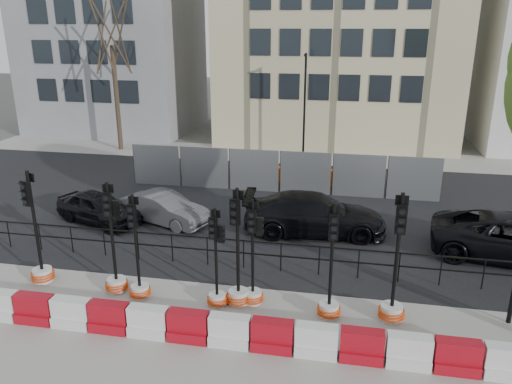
% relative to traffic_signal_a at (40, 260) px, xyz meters
% --- Properties ---
extents(ground, '(120.00, 120.00, 0.00)m').
position_rel_traffic_signal_a_xyz_m(ground, '(5.84, 0.80, -0.73)').
color(ground, '#51514C').
rests_on(ground, ground).
extents(sidewalk_near, '(40.00, 6.00, 0.02)m').
position_rel_traffic_signal_a_xyz_m(sidewalk_near, '(5.84, -2.20, -0.72)').
color(sidewalk_near, gray).
rests_on(sidewalk_near, ground).
extents(road, '(40.00, 14.00, 0.03)m').
position_rel_traffic_signal_a_xyz_m(road, '(5.84, 7.80, -0.71)').
color(road, black).
rests_on(road, ground).
extents(sidewalk_far, '(40.00, 4.00, 0.02)m').
position_rel_traffic_signal_a_xyz_m(sidewalk_far, '(5.84, 16.80, -0.72)').
color(sidewalk_far, gray).
rests_on(sidewalk_far, ground).
extents(building_grey, '(11.00, 9.06, 14.00)m').
position_rel_traffic_signal_a_xyz_m(building_grey, '(-8.16, 22.79, 6.27)').
color(building_grey, gray).
rests_on(building_grey, ground).
extents(kerb_railing, '(18.00, 0.04, 1.00)m').
position_rel_traffic_signal_a_xyz_m(kerb_railing, '(5.84, 2.00, -0.04)').
color(kerb_railing, black).
rests_on(kerb_railing, ground).
extents(heras_fencing, '(14.33, 1.72, 2.00)m').
position_rel_traffic_signal_a_xyz_m(heras_fencing, '(6.41, 10.67, -0.07)').
color(heras_fencing, '#94979C').
rests_on(heras_fencing, ground).
extents(lamp_post_far, '(0.12, 0.56, 6.00)m').
position_rel_traffic_signal_a_xyz_m(lamp_post_far, '(6.34, 15.79, 2.49)').
color(lamp_post_far, black).
rests_on(lamp_post_far, ground).
extents(tree_bare_far, '(2.00, 2.00, 9.00)m').
position_rel_traffic_signal_a_xyz_m(tree_bare_far, '(-5.16, 16.30, 5.92)').
color(tree_bare_far, '#473828').
rests_on(tree_bare_far, ground).
extents(barrier_row, '(14.65, 0.50, 0.80)m').
position_rel_traffic_signal_a_xyz_m(barrier_row, '(5.84, -2.00, -0.36)').
color(barrier_row, '#B20E22').
rests_on(barrier_row, ground).
extents(traffic_signal_a, '(0.70, 0.70, 3.53)m').
position_rel_traffic_signal_a_xyz_m(traffic_signal_a, '(0.00, 0.00, 0.00)').
color(traffic_signal_a, silver).
rests_on(traffic_signal_a, ground).
extents(traffic_signal_b, '(0.66, 0.66, 3.37)m').
position_rel_traffic_signal_a_xyz_m(traffic_signal_b, '(2.50, -0.11, 0.07)').
color(traffic_signal_b, silver).
rests_on(traffic_signal_b, ground).
extents(traffic_signal_c, '(0.62, 0.62, 3.13)m').
position_rel_traffic_signal_a_xyz_m(traffic_signal_c, '(3.30, -0.31, -0.08)').
color(traffic_signal_c, silver).
rests_on(traffic_signal_c, ground).
extents(traffic_signal_d, '(0.57, 0.57, 2.91)m').
position_rel_traffic_signal_a_xyz_m(traffic_signal_d, '(5.59, -0.31, -0.04)').
color(traffic_signal_d, silver).
rests_on(traffic_signal_d, ground).
extents(traffic_signal_e, '(0.68, 0.68, 3.43)m').
position_rel_traffic_signal_a_xyz_m(traffic_signal_e, '(6.15, -0.12, -0.02)').
color(traffic_signal_e, silver).
rests_on(traffic_signal_e, ground).
extents(traffic_signal_f, '(0.61, 0.61, 3.09)m').
position_rel_traffic_signal_a_xyz_m(traffic_signal_f, '(6.55, 0.00, 0.01)').
color(traffic_signal_f, silver).
rests_on(traffic_signal_f, ground).
extents(traffic_signal_g, '(0.64, 0.64, 3.24)m').
position_rel_traffic_signal_a_xyz_m(traffic_signal_g, '(8.68, -0.30, -0.06)').
color(traffic_signal_g, silver).
rests_on(traffic_signal_g, ground).
extents(traffic_signal_h, '(0.70, 0.70, 3.57)m').
position_rel_traffic_signal_a_xyz_m(traffic_signal_h, '(10.31, -0.14, 0.01)').
color(traffic_signal_h, silver).
rests_on(traffic_signal_h, ground).
extents(car_a, '(3.98, 4.70, 1.26)m').
position_rel_traffic_signal_a_xyz_m(car_a, '(-0.59, 4.75, -0.10)').
color(car_a, black).
rests_on(car_a, ground).
extents(car_b, '(3.62, 4.50, 1.22)m').
position_rel_traffic_signal_a_xyz_m(car_b, '(1.96, 5.21, -0.12)').
color(car_b, '#4D4C51').
rests_on(car_b, ground).
extents(car_c, '(3.04, 5.62, 1.52)m').
position_rel_traffic_signal_a_xyz_m(car_c, '(7.83, 5.30, 0.03)').
color(car_c, black).
rests_on(car_c, ground).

